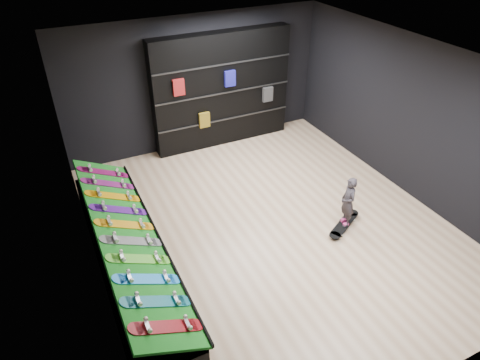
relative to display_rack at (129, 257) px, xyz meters
name	(u,v)px	position (x,y,z in m)	size (l,w,h in m)	color
floor	(269,224)	(2.55, 0.00, -0.25)	(6.00, 7.00, 0.01)	beige
ceiling	(277,63)	(2.55, 0.00, 2.75)	(6.00, 7.00, 0.01)	white
wall_back	(196,83)	(2.55, 3.50, 1.25)	(6.00, 0.02, 3.00)	black
wall_front	(443,307)	(2.55, -3.50, 1.25)	(6.00, 0.02, 3.00)	black
wall_left	(83,201)	(-0.45, 0.00, 1.25)	(0.02, 7.00, 3.00)	black
wall_right	(411,118)	(5.55, 0.00, 1.25)	(0.02, 7.00, 3.00)	black
display_rack	(129,257)	(0.00, 0.00, 0.00)	(0.90, 4.50, 0.50)	black
turf_ramp	(128,234)	(0.05, 0.00, 0.46)	(1.00, 4.50, 0.04)	#0F6213
back_shelving	(222,90)	(3.10, 3.32, 1.06)	(3.27, 0.38, 2.61)	black
floor_skateboard	(344,225)	(3.73, -0.66, -0.20)	(0.98, 0.22, 0.09)	black
child	(347,211)	(3.73, -0.66, 0.13)	(0.22, 0.15, 0.57)	black
display_board_0	(167,327)	(0.06, -1.90, 0.49)	(0.98, 0.22, 0.09)	red
display_board_1	(157,301)	(0.06, -1.48, 0.49)	(0.98, 0.22, 0.09)	#0C8C99
display_board_2	(147,279)	(0.06, -1.06, 0.49)	(0.98, 0.22, 0.09)	blue
display_board_3	(139,259)	(0.06, -0.63, 0.49)	(0.98, 0.22, 0.09)	green
display_board_4	(132,241)	(0.06, -0.21, 0.49)	(0.98, 0.22, 0.09)	black
display_board_5	(125,224)	(0.06, 0.21, 0.49)	(0.98, 0.22, 0.09)	orange
display_board_6	(119,210)	(0.06, 0.63, 0.49)	(0.98, 0.22, 0.09)	purple
display_board_7	(113,196)	(0.06, 1.06, 0.49)	(0.98, 0.22, 0.09)	yellow
display_board_8	(108,184)	(0.06, 1.48, 0.49)	(0.98, 0.22, 0.09)	#2626BF
display_board_9	(104,172)	(0.06, 1.90, 0.49)	(0.98, 0.22, 0.09)	#E5198C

